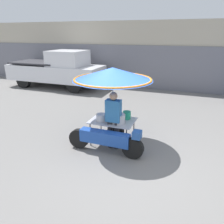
{
  "coord_description": "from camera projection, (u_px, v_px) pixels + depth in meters",
  "views": [
    {
      "loc": [
        1.31,
        -4.33,
        2.89
      ],
      "look_at": [
        -0.59,
        0.74,
        0.93
      ],
      "focal_mm": 35.0,
      "sensor_mm": 36.0,
      "label": 1
    }
  ],
  "objects": [
    {
      "name": "ground_plane",
      "position": [
        124.0,
        161.0,
        5.23
      ],
      "size": [
        36.0,
        36.0,
        0.0
      ],
      "primitive_type": "plane",
      "color": "slate"
    },
    {
      "name": "vendor_motorcycle_cart",
      "position": [
        112.0,
        84.0,
        5.5
      ],
      "size": [
        2.03,
        2.03,
        2.09
      ],
      "color": "black",
      "rests_on": "ground"
    },
    {
      "name": "pickup_truck",
      "position": [
        58.0,
        70.0,
        12.08
      ],
      "size": [
        5.37,
        1.88,
        2.03
      ],
      "color": "black",
      "rests_on": "ground"
    },
    {
      "name": "shopfront_building",
      "position": [
        171.0,
        55.0,
        12.06
      ],
      "size": [
        28.0,
        2.06,
        3.53
      ],
      "color": "#B2A893",
      "rests_on": "ground"
    },
    {
      "name": "vendor_person",
      "position": [
        113.0,
        118.0,
        5.59
      ],
      "size": [
        0.38,
        0.22,
        1.53
      ],
      "color": "#2D2D33",
      "rests_on": "ground"
    }
  ]
}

